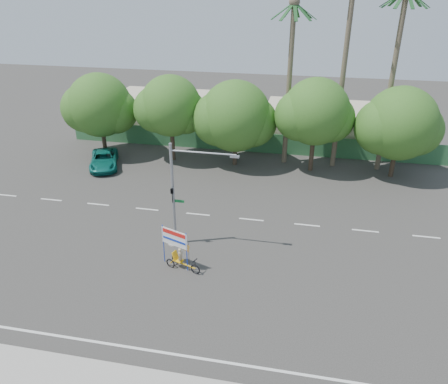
# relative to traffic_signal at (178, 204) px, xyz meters

# --- Properties ---
(ground) EXTENTS (120.00, 120.00, 0.00)m
(ground) POSITION_rel_traffic_signal_xyz_m (2.20, -3.98, -2.92)
(ground) COLOR #33302D
(ground) RESTS_ON ground
(fence) EXTENTS (38.00, 0.08, 2.00)m
(fence) POSITION_rel_traffic_signal_xyz_m (2.20, 17.52, -1.92)
(fence) COLOR #336B3D
(fence) RESTS_ON ground
(building_left) EXTENTS (12.00, 8.00, 4.00)m
(building_left) POSITION_rel_traffic_signal_xyz_m (-7.80, 22.02, -0.92)
(building_left) COLOR beige
(building_left) RESTS_ON ground
(building_right) EXTENTS (14.00, 8.00, 3.60)m
(building_right) POSITION_rel_traffic_signal_xyz_m (10.20, 22.02, -1.12)
(building_right) COLOR beige
(building_right) RESTS_ON ground
(tree_far_left) EXTENTS (7.14, 6.00, 7.96)m
(tree_far_left) POSITION_rel_traffic_signal_xyz_m (-11.85, 14.02, 1.84)
(tree_far_left) COLOR #473828
(tree_far_left) RESTS_ON ground
(tree_left) EXTENTS (6.66, 5.60, 8.07)m
(tree_left) POSITION_rel_traffic_signal_xyz_m (-4.85, 14.02, 2.14)
(tree_left) COLOR #473828
(tree_left) RESTS_ON ground
(tree_center) EXTENTS (7.62, 6.40, 7.85)m
(tree_center) POSITION_rel_traffic_signal_xyz_m (1.14, 14.02, 1.55)
(tree_center) COLOR #473828
(tree_center) RESTS_ON ground
(tree_right) EXTENTS (6.90, 5.80, 8.36)m
(tree_right) POSITION_rel_traffic_signal_xyz_m (8.15, 14.02, 2.32)
(tree_right) COLOR #473828
(tree_right) RESTS_ON ground
(tree_far_right) EXTENTS (7.38, 6.20, 7.94)m
(tree_far_right) POSITION_rel_traffic_signal_xyz_m (15.15, 14.02, 1.73)
(tree_far_right) COLOR #473828
(tree_far_right) RESTS_ON ground
(palm_tall) EXTENTS (3.73, 3.79, 17.45)m
(palm_tall) POSITION_rel_traffic_signal_xyz_m (10.20, 15.52, 7.55)
(palm_tall) COLOR #70604C
(palm_tall) RESTS_ON ground
(palm_mid) EXTENTS (3.73, 3.79, 15.45)m
(palm_mid) POSITION_rel_traffic_signal_xyz_m (14.20, 15.52, 6.48)
(palm_mid) COLOR #70604C
(palm_mid) RESTS_ON ground
(palm_short) EXTENTS (3.73, 3.79, 14.45)m
(palm_short) POSITION_rel_traffic_signal_xyz_m (5.70, 15.52, 5.94)
(palm_short) COLOR #70604C
(palm_short) RESTS_ON ground
(traffic_signal) EXTENTS (4.72, 1.10, 7.00)m
(traffic_signal) POSITION_rel_traffic_signal_xyz_m (0.00, 0.00, 0.00)
(traffic_signal) COLOR gray
(traffic_signal) RESTS_ON ground
(trike_billboard) EXTENTS (2.55, 1.19, 2.66)m
(trike_billboard) POSITION_rel_traffic_signal_xyz_m (0.70, -2.55, -1.85)
(trike_billboard) COLOR black
(trike_billboard) RESTS_ON ground
(pickup_truck) EXTENTS (4.13, 5.67, 1.43)m
(pickup_truck) POSITION_rel_traffic_signal_xyz_m (-10.51, 11.03, -2.20)
(pickup_truck) COLOR #0E6459
(pickup_truck) RESTS_ON ground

